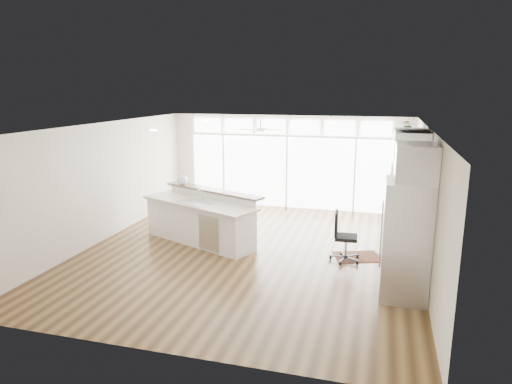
# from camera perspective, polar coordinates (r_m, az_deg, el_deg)

# --- Properties ---
(floor) EXTENTS (7.00, 8.00, 0.02)m
(floor) POSITION_cam_1_polar(r_m,az_deg,el_deg) (9.93, -0.86, -7.56)
(floor) COLOR #3D2813
(floor) RESTS_ON ground
(ceiling) EXTENTS (7.00, 8.00, 0.02)m
(ceiling) POSITION_cam_1_polar(r_m,az_deg,el_deg) (9.34, -0.92, 8.22)
(ceiling) COLOR silver
(ceiling) RESTS_ON wall_back
(wall_back) EXTENTS (7.00, 0.04, 2.70)m
(wall_back) POSITION_cam_1_polar(r_m,az_deg,el_deg) (13.36, 3.96, 3.76)
(wall_back) COLOR beige
(wall_back) RESTS_ON floor
(wall_front) EXTENTS (7.00, 0.04, 2.70)m
(wall_front) POSITION_cam_1_polar(r_m,az_deg,el_deg) (5.97, -11.88, -8.08)
(wall_front) COLOR beige
(wall_front) RESTS_ON floor
(wall_left) EXTENTS (0.04, 8.00, 2.70)m
(wall_left) POSITION_cam_1_polar(r_m,az_deg,el_deg) (11.03, -18.61, 1.18)
(wall_left) COLOR beige
(wall_left) RESTS_ON floor
(wall_right) EXTENTS (0.04, 8.00, 2.70)m
(wall_right) POSITION_cam_1_polar(r_m,az_deg,el_deg) (9.22, 20.49, -1.18)
(wall_right) COLOR beige
(wall_right) RESTS_ON floor
(glass_wall) EXTENTS (5.80, 0.06, 2.08)m
(glass_wall) POSITION_cam_1_polar(r_m,az_deg,el_deg) (13.35, 3.89, 2.45)
(glass_wall) COLOR white
(glass_wall) RESTS_ON wall_back
(transom_row) EXTENTS (5.90, 0.06, 0.40)m
(transom_row) POSITION_cam_1_polar(r_m,az_deg,el_deg) (13.18, 3.98, 8.15)
(transom_row) COLOR white
(transom_row) RESTS_ON wall_back
(desk_window) EXTENTS (0.04, 0.85, 0.85)m
(desk_window) POSITION_cam_1_polar(r_m,az_deg,el_deg) (9.46, 20.20, 0.44)
(desk_window) COLOR white
(desk_window) RESTS_ON wall_right
(ceiling_fan) EXTENTS (1.16, 1.16, 0.32)m
(ceiling_fan) POSITION_cam_1_polar(r_m,az_deg,el_deg) (12.18, 0.56, 8.27)
(ceiling_fan) COLOR white
(ceiling_fan) RESTS_ON ceiling
(recessed_lights) EXTENTS (3.40, 3.00, 0.02)m
(recessed_lights) POSITION_cam_1_polar(r_m,az_deg,el_deg) (9.53, -0.58, 8.19)
(recessed_lights) COLOR white
(recessed_lights) RESTS_ON ceiling
(oven_cabinet) EXTENTS (0.64, 1.20, 2.50)m
(oven_cabinet) POSITION_cam_1_polar(r_m,az_deg,el_deg) (10.97, 17.99, 0.62)
(oven_cabinet) COLOR white
(oven_cabinet) RESTS_ON floor
(desk_nook) EXTENTS (0.72, 1.30, 0.76)m
(desk_nook) POSITION_cam_1_polar(r_m,az_deg,el_deg) (9.74, 17.72, -6.18)
(desk_nook) COLOR white
(desk_nook) RESTS_ON floor
(upper_cabinets) EXTENTS (0.64, 1.30, 0.64)m
(upper_cabinets) POSITION_cam_1_polar(r_m,az_deg,el_deg) (9.31, 18.79, 5.36)
(upper_cabinets) COLOR white
(upper_cabinets) RESTS_ON wall_right
(refrigerator) EXTENTS (0.76, 0.90, 2.00)m
(refrigerator) POSITION_cam_1_polar(r_m,az_deg,el_deg) (7.98, 18.26, -5.73)
(refrigerator) COLOR silver
(refrigerator) RESTS_ON floor
(fridge_cabinet) EXTENTS (0.64, 0.90, 0.60)m
(fridge_cabinet) POSITION_cam_1_polar(r_m,az_deg,el_deg) (7.69, 19.38, 3.48)
(fridge_cabinet) COLOR white
(fridge_cabinet) RESTS_ON wall_right
(framed_photos) EXTENTS (0.06, 0.22, 0.80)m
(framed_photos) POSITION_cam_1_polar(r_m,az_deg,el_deg) (10.10, 19.87, 0.34)
(framed_photos) COLOR black
(framed_photos) RESTS_ON wall_right
(kitchen_island) EXTENTS (3.12, 2.15, 1.16)m
(kitchen_island) POSITION_cam_1_polar(r_m,az_deg,el_deg) (10.45, -7.12, -3.21)
(kitchen_island) COLOR white
(kitchen_island) RESTS_ON floor
(rug) EXTENTS (1.12, 0.96, 0.01)m
(rug) POSITION_cam_1_polar(r_m,az_deg,el_deg) (9.88, 12.58, -7.90)
(rug) COLOR #351910
(rug) RESTS_ON floor
(office_chair) EXTENTS (0.55, 0.51, 1.01)m
(office_chair) POSITION_cam_1_polar(r_m,az_deg,el_deg) (9.47, 11.22, -5.53)
(office_chair) COLOR black
(office_chair) RESTS_ON floor
(fishbowl) EXTENTS (0.31, 0.31, 0.25)m
(fishbowl) POSITION_cam_1_polar(r_m,az_deg,el_deg) (11.23, -9.17, 1.54)
(fishbowl) COLOR silver
(fishbowl) RESTS_ON kitchen_island
(monitor) EXTENTS (0.14, 0.50, 0.41)m
(monitor) POSITION_cam_1_polar(r_m,az_deg,el_deg) (9.57, 17.48, -2.83)
(monitor) COLOR black
(monitor) RESTS_ON desk_nook
(keyboard) EXTENTS (0.15, 0.34, 0.02)m
(keyboard) POSITION_cam_1_polar(r_m,az_deg,el_deg) (9.62, 16.39, -3.91)
(keyboard) COLOR white
(keyboard) RESTS_ON desk_nook
(potted_plant) EXTENTS (0.31, 0.34, 0.24)m
(potted_plant) POSITION_cam_1_polar(r_m,az_deg,el_deg) (10.78, 18.50, 7.77)
(potted_plant) COLOR #245625
(potted_plant) RESTS_ON oven_cabinet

